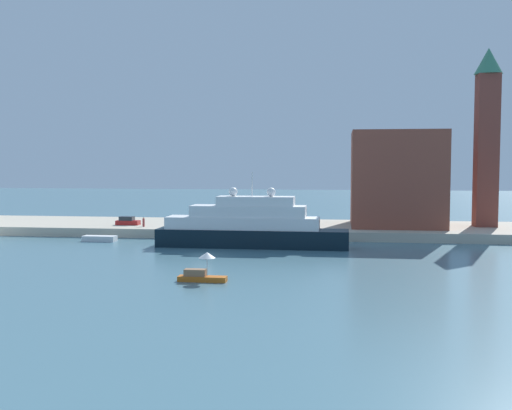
# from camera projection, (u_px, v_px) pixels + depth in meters

# --- Properties ---
(ground) EXTENTS (400.00, 400.00, 0.00)m
(ground) POSITION_uv_depth(u_px,v_px,m) (202.00, 255.00, 77.63)
(ground) COLOR slate
(quay_dock) EXTENTS (110.00, 20.66, 1.43)m
(quay_dock) POSITION_uv_depth(u_px,v_px,m) (237.00, 228.00, 103.59)
(quay_dock) COLOR #B7AD99
(quay_dock) RESTS_ON ground
(large_yacht) EXTENTS (26.75, 4.74, 10.48)m
(large_yacht) POSITION_uv_depth(u_px,v_px,m) (249.00, 227.00, 84.97)
(large_yacht) COLOR black
(large_yacht) RESTS_ON ground
(small_motorboat) EXTENTS (4.85, 1.67, 2.94)m
(small_motorboat) POSITION_uv_depth(u_px,v_px,m) (202.00, 271.00, 60.16)
(small_motorboat) COLOR #C66019
(small_motorboat) RESTS_ON ground
(work_barge) EXTENTS (4.97, 1.81, 0.83)m
(work_barge) POSITION_uv_depth(u_px,v_px,m) (100.00, 239.00, 91.51)
(work_barge) COLOR silver
(work_barge) RESTS_ON ground
(harbor_building) EXTENTS (14.74, 14.38, 15.52)m
(harbor_building) POSITION_uv_depth(u_px,v_px,m) (397.00, 179.00, 100.11)
(harbor_building) COLOR brown
(harbor_building) RESTS_ON quay_dock
(bell_tower) EXTENTS (4.44, 4.44, 28.81)m
(bell_tower) POSITION_uv_depth(u_px,v_px,m) (487.00, 131.00, 98.39)
(bell_tower) COLOR brown
(bell_tower) RESTS_ON quay_dock
(parked_car) EXTENTS (3.86, 1.74, 1.43)m
(parked_car) POSITION_uv_depth(u_px,v_px,m) (128.00, 221.00, 101.91)
(parked_car) COLOR #B21E1E
(parked_car) RESTS_ON quay_dock
(person_figure) EXTENTS (0.36, 0.36, 1.56)m
(person_figure) POSITION_uv_depth(u_px,v_px,m) (144.00, 222.00, 98.98)
(person_figure) COLOR maroon
(person_figure) RESTS_ON quay_dock
(mooring_bollard) EXTENTS (0.44, 0.44, 0.78)m
(mooring_bollard) POSITION_uv_depth(u_px,v_px,m) (256.00, 228.00, 93.57)
(mooring_bollard) COLOR black
(mooring_bollard) RESTS_ON quay_dock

